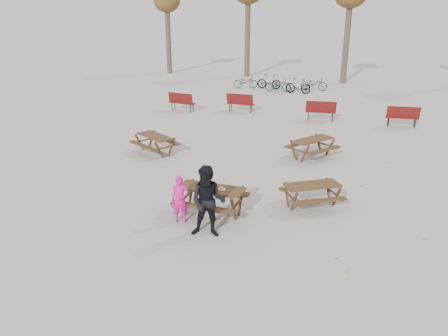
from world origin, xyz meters
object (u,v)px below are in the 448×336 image
(child, at_px, (180,199))
(picnic_table_east, at_px, (312,195))
(picnic_table_north, at_px, (155,144))
(picnic_table_far, at_px, (312,148))
(food_tray, at_px, (222,189))
(adult, at_px, (208,202))
(main_picnic_table, at_px, (211,194))
(soda_bottle, at_px, (208,188))

(child, height_order, picnic_table_east, child)
(picnic_table_north, bearing_deg, picnic_table_far, 43.32)
(picnic_table_east, xyz_separation_m, picnic_table_far, (-0.73, 4.40, 0.03))
(picnic_table_far, bearing_deg, picnic_table_north, 137.54)
(food_tray, bearing_deg, adult, -86.56)
(main_picnic_table, xyz_separation_m, picnic_table_east, (2.50, 1.45, -0.25))
(main_picnic_table, height_order, picnic_table_far, main_picnic_table)
(food_tray, distance_m, picnic_table_far, 6.08)
(main_picnic_table, relative_size, picnic_table_far, 1.06)
(picnic_table_north, bearing_deg, picnic_table_east, 4.97)
(food_tray, height_order, soda_bottle, soda_bottle)
(soda_bottle, height_order, picnic_table_east, soda_bottle)
(main_picnic_table, bearing_deg, child, -127.89)
(child, xyz_separation_m, picnic_table_east, (3.08, 2.19, -0.31))
(picnic_table_east, distance_m, picnic_table_far, 4.46)
(main_picnic_table, distance_m, adult, 1.29)
(picnic_table_far, bearing_deg, picnic_table_east, -138.24)
(main_picnic_table, xyz_separation_m, soda_bottle, (0.00, -0.22, 0.26))
(child, distance_m, adult, 1.10)
(food_tray, xyz_separation_m, picnic_table_north, (-4.40, 4.30, -0.43))
(picnic_table_north, bearing_deg, food_tray, -16.27)
(soda_bottle, bearing_deg, adult, -68.13)
(child, xyz_separation_m, adult, (0.97, -0.44, 0.27))
(picnic_table_north, bearing_deg, soda_bottle, -19.53)
(picnic_table_east, bearing_deg, adult, -163.64)
(picnic_table_north, distance_m, picnic_table_far, 6.06)
(food_tray, distance_m, adult, 1.15)
(food_tray, height_order, picnic_table_north, food_tray)
(soda_bottle, height_order, adult, adult)
(main_picnic_table, relative_size, soda_bottle, 10.59)
(soda_bottle, xyz_separation_m, adult, (0.39, -0.97, 0.07))
(main_picnic_table, bearing_deg, food_tray, -8.42)
(food_tray, distance_m, soda_bottle, 0.37)
(adult, distance_m, picnic_table_north, 7.06)
(soda_bottle, relative_size, child, 0.13)
(main_picnic_table, relative_size, adult, 0.98)
(adult, height_order, picnic_table_far, adult)
(soda_bottle, xyz_separation_m, picnic_table_far, (1.77, 6.06, -0.48))
(child, distance_m, picnic_table_north, 6.11)
(food_tray, bearing_deg, soda_bottle, -152.26)
(adult, distance_m, picnic_table_east, 3.42)
(picnic_table_east, bearing_deg, picnic_table_far, 64.52)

